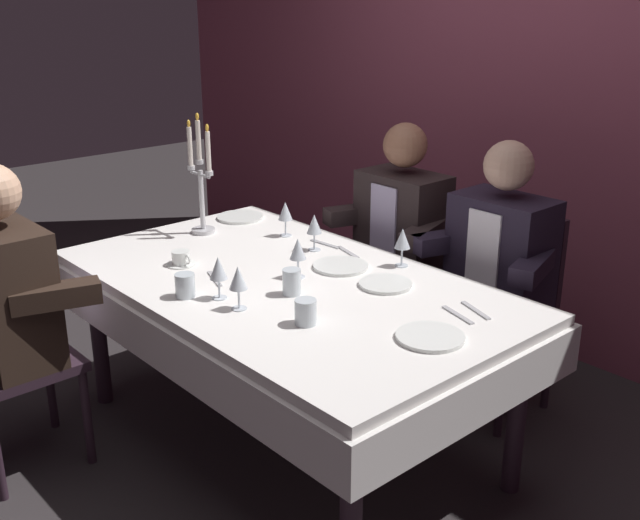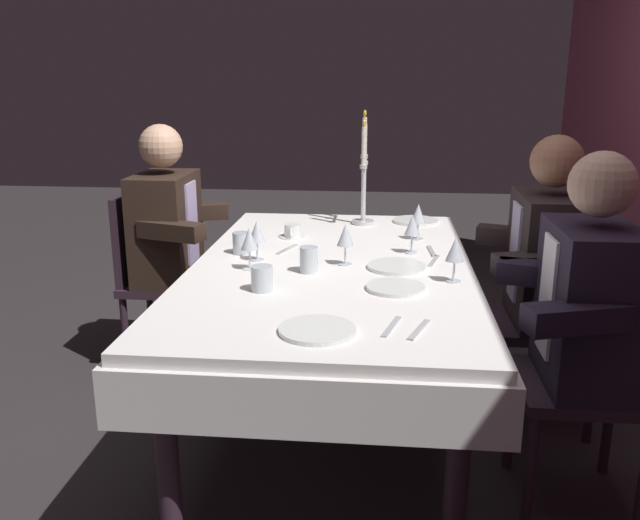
{
  "view_description": "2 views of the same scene",
  "coord_description": "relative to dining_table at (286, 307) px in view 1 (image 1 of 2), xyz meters",
  "views": [
    {
      "loc": [
        2.18,
        -1.76,
        1.83
      ],
      "look_at": [
        0.18,
        0.03,
        0.86
      ],
      "focal_mm": 42.61,
      "sensor_mm": 36.0,
      "label": 1
    },
    {
      "loc": [
        2.53,
        0.2,
        1.47
      ],
      "look_at": [
        0.18,
        -0.03,
        0.8
      ],
      "focal_mm": 37.03,
      "sensor_mm": 36.0,
      "label": 2
    }
  ],
  "objects": [
    {
      "name": "ground_plane",
      "position": [
        0.0,
        0.0,
        -0.62
      ],
      "size": [
        12.0,
        12.0,
        0.0
      ],
      "primitive_type": "plane",
      "color": "#2F292B"
    },
    {
      "name": "back_wall",
      "position": [
        0.0,
        1.66,
        0.73
      ],
      "size": [
        6.0,
        0.12,
        2.7
      ],
      "primitive_type": "cube",
      "color": "#893E53",
      "rests_on": "ground_plane"
    },
    {
      "name": "dining_table",
      "position": [
        0.0,
        0.0,
        0.0
      ],
      "size": [
        1.94,
        1.14,
        0.74
      ],
      "color": "white",
      "rests_on": "ground_plane"
    },
    {
      "name": "candelabra",
      "position": [
        -0.73,
        0.1,
        0.35
      ],
      "size": [
        0.19,
        0.11,
        0.56
      ],
      "color": "silver",
      "rests_on": "dining_table"
    },
    {
      "name": "dinner_plate_0",
      "position": [
        0.05,
        0.26,
        0.13
      ],
      "size": [
        0.23,
        0.23,
        0.01
      ],
      "primitive_type": "cylinder",
      "color": "white",
      "rests_on": "dining_table"
    },
    {
      "name": "dinner_plate_1",
      "position": [
        -0.8,
        0.36,
        0.13
      ],
      "size": [
        0.23,
        0.23,
        0.01
      ],
      "primitive_type": "cylinder",
      "color": "white",
      "rests_on": "dining_table"
    },
    {
      "name": "dinner_plate_2",
      "position": [
        0.73,
        0.02,
        0.13
      ],
      "size": [
        0.23,
        0.23,
        0.01
      ],
      "primitive_type": "cylinder",
      "color": "white",
      "rests_on": "dining_table"
    },
    {
      "name": "dinner_plate_3",
      "position": [
        0.31,
        0.25,
        0.13
      ],
      "size": [
        0.21,
        0.21,
        0.01
      ],
      "primitive_type": "cylinder",
      "color": "white",
      "rests_on": "dining_table"
    },
    {
      "name": "wine_glass_0",
      "position": [
        0.12,
        -0.31,
        0.23
      ],
      "size": [
        0.07,
        0.07,
        0.16
      ],
      "color": "silver",
      "rests_on": "dining_table"
    },
    {
      "name": "wine_glass_1",
      "position": [
        -0.43,
        0.36,
        0.24
      ],
      "size": [
        0.07,
        0.07,
        0.16
      ],
      "color": "silver",
      "rests_on": "dining_table"
    },
    {
      "name": "wine_glass_2",
      "position": [
        0.2,
        0.46,
        0.23
      ],
      "size": [
        0.07,
        0.07,
        0.16
      ],
      "color": "silver",
      "rests_on": "dining_table"
    },
    {
      "name": "wine_glass_3",
      "position": [
        0.02,
        0.05,
        0.23
      ],
      "size": [
        0.07,
        0.07,
        0.16
      ],
      "color": "silver",
      "rests_on": "dining_table"
    },
    {
      "name": "wine_glass_4",
      "position": [
        -0.01,
        -0.31,
        0.24
      ],
      "size": [
        0.07,
        0.07,
        0.16
      ],
      "color": "silver",
      "rests_on": "dining_table"
    },
    {
      "name": "wine_glass_5",
      "position": [
        -0.19,
        0.32,
        0.23
      ],
      "size": [
        0.07,
        0.07,
        0.16
      ],
      "color": "silver",
      "rests_on": "dining_table"
    },
    {
      "name": "water_tumbler_0",
      "position": [
        0.37,
        -0.21,
        0.16
      ],
      "size": [
        0.08,
        0.08,
        0.09
      ],
      "primitive_type": "cylinder",
      "color": "silver",
      "rests_on": "dining_table"
    },
    {
      "name": "water_tumbler_1",
      "position": [
        0.13,
        -0.08,
        0.17
      ],
      "size": [
        0.07,
        0.07,
        0.1
      ],
      "primitive_type": "cylinder",
      "color": "silver",
      "rests_on": "dining_table"
    },
    {
      "name": "water_tumbler_2",
      "position": [
        -0.11,
        -0.39,
        0.16
      ],
      "size": [
        0.07,
        0.07,
        0.09
      ],
      "primitive_type": "cylinder",
      "color": "silver",
      "rests_on": "dining_table"
    },
    {
      "name": "coffee_cup_0",
      "position": [
        -0.42,
        -0.22,
        0.15
      ],
      "size": [
        0.13,
        0.12,
        0.06
      ],
      "color": "white",
      "rests_on": "dining_table"
    },
    {
      "name": "fork_0",
      "position": [
        -0.22,
        0.41,
        0.12
      ],
      "size": [
        0.17,
        0.03,
        0.01
      ],
      "primitive_type": "cube",
      "rotation": [
        0.0,
        0.0,
        0.08
      ],
      "color": "#B7B7BC",
      "rests_on": "dining_table"
    },
    {
      "name": "fork_1",
      "position": [
        0.68,
        0.23,
        0.12
      ],
      "size": [
        0.17,
        0.06,
        0.01
      ],
      "primitive_type": "cube",
      "rotation": [
        0.0,
        0.0,
        -0.27
      ],
      "color": "#B7B7BC",
      "rests_on": "dining_table"
    },
    {
      "name": "fork_2",
      "position": [
        -0.19,
        -0.21,
        0.12
      ],
      "size": [
        0.17,
        0.07,
        0.01
      ],
      "primitive_type": "cube",
      "rotation": [
        0.0,
        0.0,
        -0.34
      ],
      "color": "#B7B7BC",
      "rests_on": "dining_table"
    },
    {
      "name": "fork_3",
      "position": [
        0.69,
        0.31,
        0.12
      ],
      "size": [
        0.17,
        0.07,
        0.01
      ],
      "primitive_type": "cube",
      "rotation": [
        0.0,
        0.0,
        -0.34
      ],
      "color": "#B7B7BC",
      "rests_on": "dining_table"
    },
    {
      "name": "fork_4",
      "position": [
        -0.07,
        0.41,
        0.12
      ],
      "size": [
        0.17,
        0.06,
        0.01
      ],
      "primitive_type": "cube",
      "rotation": [
        0.0,
        0.0,
        -0.25
      ],
      "color": "#B7B7BC",
      "rests_on": "dining_table"
    },
    {
      "name": "seated_diner_0",
      "position": [
        -0.59,
        -0.89,
        0.11
      ],
      "size": [
        0.63,
        0.48,
        1.24
      ],
      "color": "#32212D",
      "rests_on": "ground_plane"
    },
    {
      "name": "seated_diner_1",
      "position": [
        -0.18,
        0.89,
        0.11
      ],
      "size": [
        0.63,
        0.48,
        1.24
      ],
      "color": "#32212D",
      "rests_on": "ground_plane"
    },
    {
      "name": "seated_diner_2",
      "position": [
        0.4,
        0.89,
        0.11
      ],
      "size": [
        0.63,
        0.48,
        1.24
      ],
      "color": "#32212D",
      "rests_on": "ground_plane"
    }
  ]
}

